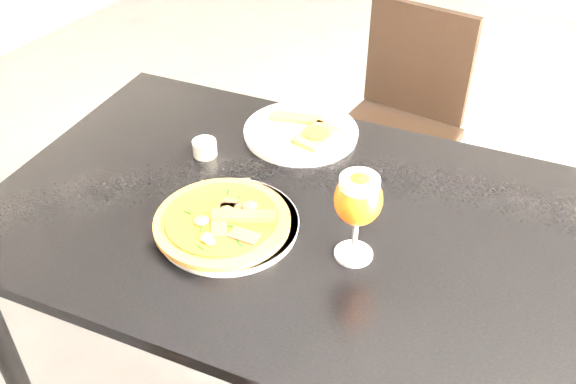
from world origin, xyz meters
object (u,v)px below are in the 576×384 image
Objects in this scene: dining_table at (279,241)px; beer_glass at (358,200)px; chair_far at (398,123)px; pizza at (223,220)px.

dining_table is 6.93× the size of beer_glass.
chair_far reaches higher than dining_table.
pizza is at bearing -164.85° from beer_glass.
chair_far is 4.38× the size of beer_glass.
beer_glass is at bearing 15.15° from pizza.
beer_glass is at bearing -71.33° from chair_far.
beer_glass is at bearing -20.20° from dining_table.
pizza is 1.45× the size of beer_glass.
chair_far is at bearing 91.43° from pizza.
chair_far is at bearing 87.41° from dining_table.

